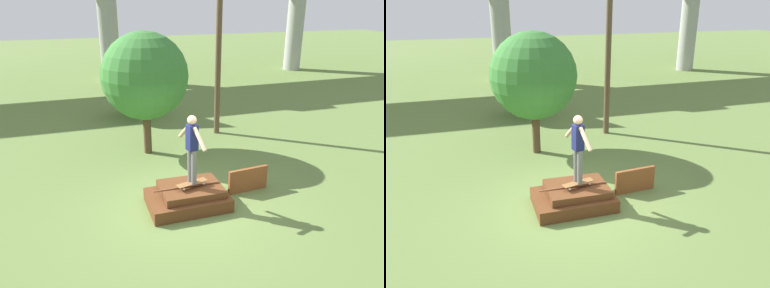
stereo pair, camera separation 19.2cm
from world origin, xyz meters
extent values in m
plane|color=olive|center=(0.00, 0.00, 0.00)|extent=(80.00, 80.00, 0.00)
cube|color=#5B3319|center=(0.00, 0.00, 0.16)|extent=(1.88, 1.28, 0.31)
cube|color=#5B3319|center=(0.10, 0.05, 0.40)|extent=(1.46, 1.10, 0.20)
cylinder|color=brown|center=(0.00, 0.00, 0.51)|extent=(1.64, 0.04, 0.04)
cube|color=brown|center=(1.69, 0.23, 0.32)|extent=(1.10, 0.18, 0.63)
cube|color=brown|center=(0.10, -0.03, 0.61)|extent=(0.80, 0.38, 0.01)
cylinder|color=silver|center=(0.35, 0.11, 0.56)|extent=(0.06, 0.04, 0.05)
cylinder|color=silver|center=(0.39, -0.05, 0.56)|extent=(0.06, 0.04, 0.05)
cylinder|color=silver|center=(-0.18, -0.01, 0.56)|extent=(0.06, 0.04, 0.05)
cylinder|color=silver|center=(-0.14, -0.18, 0.56)|extent=(0.06, 0.04, 0.05)
cylinder|color=slate|center=(0.08, 0.05, 1.04)|extent=(0.12, 0.12, 0.83)
cylinder|color=slate|center=(0.12, -0.11, 1.04)|extent=(0.12, 0.12, 0.83)
cube|color=#191E51|center=(0.10, -0.03, 1.75)|extent=(0.26, 0.26, 0.60)
sphere|color=tan|center=(0.10, -0.03, 2.15)|extent=(0.21, 0.21, 0.21)
cylinder|color=tan|center=(0.03, 0.28, 1.81)|extent=(0.20, 0.49, 0.46)
cylinder|color=tan|center=(0.18, -0.34, 1.81)|extent=(0.20, 0.49, 0.46)
cylinder|color=#9E9E99|center=(0.00, 14.89, 3.64)|extent=(1.10, 1.10, 7.28)
cylinder|color=#9E9E99|center=(12.10, 14.89, 3.64)|extent=(1.10, 1.10, 7.28)
cylinder|color=brown|center=(2.55, 4.59, 3.39)|extent=(0.20, 0.20, 6.79)
cylinder|color=#4C3823|center=(-0.22, 3.53, 0.68)|extent=(0.25, 0.25, 1.35)
sphere|color=#387A33|center=(-0.22, 3.53, 2.46)|extent=(2.62, 2.62, 2.62)
cylinder|color=brown|center=(0.11, 7.50, 0.61)|extent=(0.23, 0.23, 1.21)
cone|color=#387A33|center=(0.11, 7.50, 2.23)|extent=(2.29, 2.29, 2.04)
camera|label=1|loc=(-2.31, -7.45, 4.69)|focal=35.00mm
camera|label=2|loc=(-2.13, -7.50, 4.69)|focal=35.00mm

